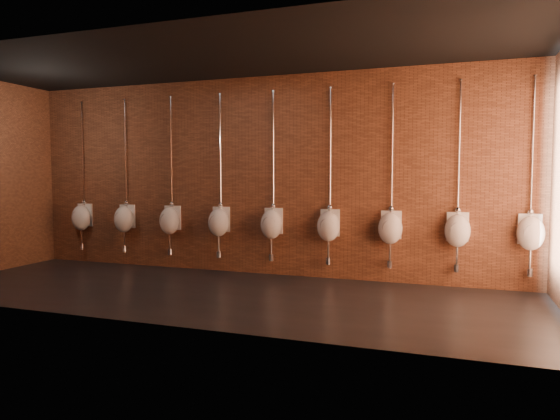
% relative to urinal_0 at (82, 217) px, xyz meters
% --- Properties ---
extents(ground, '(8.50, 8.50, 0.00)m').
position_rel_urinal_0_xyz_m(ground, '(3.47, -1.38, -0.85)').
color(ground, black).
rests_on(ground, ground).
extents(room_shell, '(8.54, 3.04, 3.22)m').
position_rel_urinal_0_xyz_m(room_shell, '(3.47, -1.38, 1.16)').
color(room_shell, black).
rests_on(room_shell, ground).
extents(urinal_0, '(0.37, 0.33, 2.71)m').
position_rel_urinal_0_xyz_m(urinal_0, '(0.00, 0.00, 0.00)').
color(urinal_0, white).
rests_on(urinal_0, ground).
extents(urinal_1, '(0.37, 0.33, 2.71)m').
position_rel_urinal_0_xyz_m(urinal_1, '(0.93, 0.00, 0.00)').
color(urinal_1, white).
rests_on(urinal_1, ground).
extents(urinal_2, '(0.37, 0.33, 2.71)m').
position_rel_urinal_0_xyz_m(urinal_2, '(1.87, 0.00, 0.00)').
color(urinal_2, white).
rests_on(urinal_2, ground).
extents(urinal_3, '(0.37, 0.33, 2.71)m').
position_rel_urinal_0_xyz_m(urinal_3, '(2.80, 0.00, 0.00)').
color(urinal_3, white).
rests_on(urinal_3, ground).
extents(urinal_4, '(0.37, 0.33, 2.71)m').
position_rel_urinal_0_xyz_m(urinal_4, '(3.74, 0.00, 0.00)').
color(urinal_4, white).
rests_on(urinal_4, ground).
extents(urinal_5, '(0.37, 0.33, 2.71)m').
position_rel_urinal_0_xyz_m(urinal_5, '(4.67, 0.00, 0.00)').
color(urinal_5, white).
rests_on(urinal_5, ground).
extents(urinal_6, '(0.37, 0.33, 2.71)m').
position_rel_urinal_0_xyz_m(urinal_6, '(5.61, 0.00, 0.00)').
color(urinal_6, white).
rests_on(urinal_6, ground).
extents(urinal_7, '(0.37, 0.33, 2.71)m').
position_rel_urinal_0_xyz_m(urinal_7, '(6.54, 0.00, 0.00)').
color(urinal_7, white).
rests_on(urinal_7, ground).
extents(urinal_8, '(0.37, 0.33, 2.71)m').
position_rel_urinal_0_xyz_m(urinal_8, '(7.48, 0.00, 0.00)').
color(urinal_8, white).
rests_on(urinal_8, ground).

